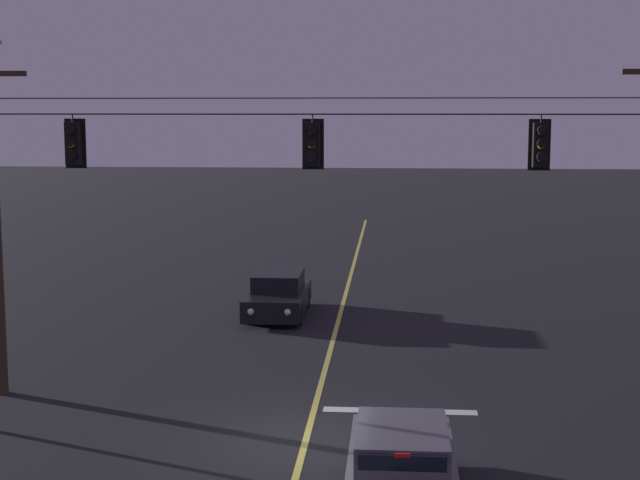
% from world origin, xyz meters
% --- Properties ---
extents(ground_plane, '(180.00, 180.00, 0.00)m').
position_xyz_m(ground_plane, '(0.00, 0.00, 0.00)').
color(ground_plane, black).
extents(lane_centre_stripe, '(0.14, 60.00, 0.01)m').
position_xyz_m(lane_centre_stripe, '(0.00, 8.70, 0.00)').
color(lane_centre_stripe, '#D1C64C').
rests_on(lane_centre_stripe, ground).
extents(stop_bar_paint, '(3.40, 0.36, 0.01)m').
position_xyz_m(stop_bar_paint, '(1.90, 2.10, 0.00)').
color(stop_bar_paint, silver).
rests_on(stop_bar_paint, ground).
extents(signal_span_assembly, '(16.65, 0.32, 7.90)m').
position_xyz_m(signal_span_assembly, '(0.00, 2.70, 4.10)').
color(signal_span_assembly, '#38281C').
rests_on(signal_span_assembly, ground).
extents(traffic_light_leftmost, '(0.48, 0.41, 1.22)m').
position_xyz_m(traffic_light_leftmost, '(-5.49, 2.68, 5.85)').
color(traffic_light_leftmost, black).
extents(traffic_light_left_inner, '(0.48, 0.41, 1.22)m').
position_xyz_m(traffic_light_left_inner, '(-0.09, 2.68, 5.85)').
color(traffic_light_left_inner, black).
extents(traffic_light_centre, '(0.48, 0.41, 1.22)m').
position_xyz_m(traffic_light_centre, '(4.87, 2.68, 5.85)').
color(traffic_light_centre, black).
extents(car_waiting_near_lane, '(1.80, 4.33, 1.39)m').
position_xyz_m(car_waiting_near_lane, '(1.90, -2.97, 0.65)').
color(car_waiting_near_lane, '#4C4C51').
rests_on(car_waiting_near_lane, ground).
extents(car_oncoming_lead, '(1.80, 4.42, 1.39)m').
position_xyz_m(car_oncoming_lead, '(-2.00, 11.75, 0.65)').
color(car_oncoming_lead, black).
rests_on(car_oncoming_lead, ground).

